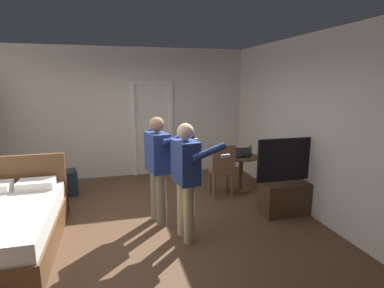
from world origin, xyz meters
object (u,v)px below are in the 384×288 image
object	(u,v)px
person_striped_shirt	(158,163)
wooden_chair	(222,169)
tv_flatscreen	(289,190)
side_table	(241,167)
bottle_on_table	(250,152)
suitcase_dark	(64,183)
bed	(2,227)
suitcase_small	(54,188)
person_blue_shirt	(186,174)
laptop	(241,154)

from	to	relation	value
person_striped_shirt	wooden_chair	bearing A→B (deg)	29.63
tv_flatscreen	side_table	distance (m)	1.22
bottle_on_table	suitcase_dark	distance (m)	3.56
bottle_on_table	person_striped_shirt	world-z (taller)	person_striped_shirt
bottle_on_table	wooden_chair	world-z (taller)	wooden_chair
suitcase_dark	bed	bearing A→B (deg)	-117.72
bottle_on_table	suitcase_small	distance (m)	3.68
person_blue_shirt	tv_flatscreen	bearing A→B (deg)	10.85
bottle_on_table	side_table	bearing A→B (deg)	150.26
suitcase_small	bottle_on_table	bearing A→B (deg)	-15.00
side_table	suitcase_small	distance (m)	3.50
tv_flatscreen	side_table	bearing A→B (deg)	105.44
suitcase_dark	suitcase_small	world-z (taller)	suitcase_dark
side_table	laptop	bearing A→B (deg)	-125.03
side_table	bottle_on_table	size ratio (longest dim) A/B	3.11
suitcase_dark	suitcase_small	size ratio (longest dim) A/B	1.03
bed	suitcase_dark	size ratio (longest dim) A/B	4.39
bed	side_table	size ratio (longest dim) A/B	2.93
bed	side_table	world-z (taller)	bed
bottle_on_table	wooden_chair	size ratio (longest dim) A/B	0.23
wooden_chair	person_striped_shirt	distance (m)	1.53
wooden_chair	suitcase_small	bearing A→B (deg)	168.14
bed	tv_flatscreen	distance (m)	4.12
laptop	wooden_chair	distance (m)	0.52
tv_flatscreen	bottle_on_table	world-z (taller)	tv_flatscreen
person_blue_shirt	suitcase_dark	distance (m)	2.89
wooden_chair	person_blue_shirt	distance (m)	1.67
person_blue_shirt	bottle_on_table	bearing A→B (deg)	41.85
tv_flatscreen	person_blue_shirt	distance (m)	1.90
bottle_on_table	wooden_chair	xyz separation A→B (m)	(-0.61, -0.15, -0.25)
person_striped_shirt	suitcase_dark	bearing A→B (deg)	135.00
side_table	suitcase_dark	distance (m)	3.38
laptop	person_striped_shirt	size ratio (longest dim) A/B	0.20
side_table	person_blue_shirt	size ratio (longest dim) A/B	0.44
bottle_on_table	person_blue_shirt	xyz separation A→B (m)	(-1.61, -1.44, 0.12)
tv_flatscreen	suitcase_dark	bearing A→B (deg)	153.95
bottle_on_table	laptop	bearing A→B (deg)	167.80
tv_flatscreen	wooden_chair	xyz separation A→B (m)	(-0.80, 0.95, 0.16)
tv_flatscreen	bottle_on_table	xyz separation A→B (m)	(-0.18, 1.09, 0.41)
person_blue_shirt	suitcase_small	xyz separation A→B (m)	(-2.00, 1.92, -0.70)
bed	suitcase_small	world-z (taller)	bed
side_table	person_striped_shirt	size ratio (longest dim) A/B	0.43
laptop	tv_flatscreen	bearing A→B (deg)	-72.60
laptop	bottle_on_table	size ratio (longest dim) A/B	1.45
wooden_chair	suitcase_dark	xyz separation A→B (m)	(-2.84, 0.83, -0.31)
bed	bottle_on_table	size ratio (longest dim) A/B	9.11
side_table	bottle_on_table	bearing A→B (deg)	-29.74
laptop	person_blue_shirt	bearing A→B (deg)	-134.22
laptop	suitcase_small	xyz separation A→B (m)	(-3.43, 0.44, -0.53)
person_striped_shirt	suitcase_dark	world-z (taller)	person_striped_shirt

